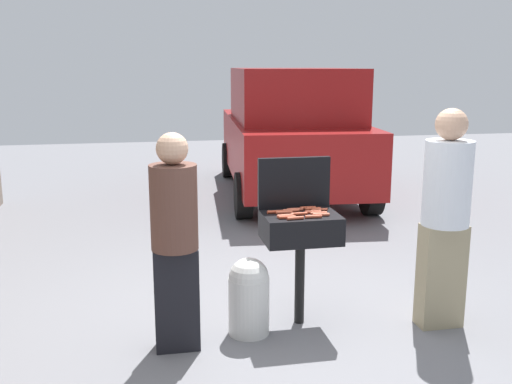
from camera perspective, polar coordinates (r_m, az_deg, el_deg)
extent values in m
plane|color=slate|center=(4.90, 1.35, -12.75)|extent=(24.00, 24.00, 0.00)
cylinder|color=black|center=(4.83, 4.25, -8.69)|extent=(0.08, 0.08, 0.70)
cube|color=black|center=(4.69, 4.34, -3.46)|extent=(0.60, 0.44, 0.22)
cube|color=black|center=(4.82, 3.71, 0.90)|extent=(0.60, 0.05, 0.42)
cylinder|color=#B74C33|center=(4.54, 5.59, -2.38)|extent=(0.13, 0.03, 0.03)
cylinder|color=#C6593D|center=(4.72, 3.43, -1.81)|extent=(0.13, 0.04, 0.03)
cylinder|color=#AD4228|center=(4.61, 4.20, -2.13)|extent=(0.13, 0.03, 0.03)
cylinder|color=#C6593D|center=(4.69, 5.54, -1.92)|extent=(0.13, 0.03, 0.03)
cylinder|color=#AD4228|center=(4.51, 3.04, -2.46)|extent=(0.13, 0.04, 0.03)
cylinder|color=#C6593D|center=(4.75, 3.80, -1.70)|extent=(0.13, 0.03, 0.03)
cylinder|color=#C6593D|center=(4.66, 2.75, -1.98)|extent=(0.13, 0.03, 0.03)
cylinder|color=#C6593D|center=(4.65, 6.10, -2.06)|extent=(0.13, 0.04, 0.03)
cylinder|color=#B74C33|center=(4.76, 6.16, -1.73)|extent=(0.13, 0.03, 0.03)
cylinder|color=#AD4228|center=(4.78, 5.52, -1.64)|extent=(0.13, 0.03, 0.03)
cylinder|color=#C6593D|center=(4.61, 6.33, -2.19)|extent=(0.13, 0.04, 0.03)
cylinder|color=#C6593D|center=(4.55, 2.84, -2.32)|extent=(0.13, 0.04, 0.03)
cylinder|color=#AD4228|center=(4.67, 1.88, -1.93)|extent=(0.13, 0.03, 0.03)
cylinder|color=#AD4228|center=(4.81, 5.06, -1.54)|extent=(0.13, 0.03, 0.03)
cylinder|color=#B74C33|center=(4.49, 3.84, -2.54)|extent=(0.13, 0.04, 0.03)
cylinder|color=silver|center=(4.68, -0.70, -10.95)|extent=(0.32, 0.32, 0.46)
sphere|color=silver|center=(4.59, -0.70, -8.31)|extent=(0.31, 0.31, 0.31)
cube|color=black|center=(4.42, -7.69, -10.26)|extent=(0.32, 0.18, 0.78)
cylinder|color=brown|center=(4.21, -7.96, -1.48)|extent=(0.34, 0.34, 0.61)
sphere|color=tan|center=(4.13, -8.13, 4.19)|extent=(0.23, 0.23, 0.23)
cube|color=gray|center=(4.97, 17.49, -7.74)|extent=(0.35, 0.19, 0.84)
cylinder|color=silver|center=(4.78, 18.06, 0.80)|extent=(0.37, 0.37, 0.67)
sphere|color=tan|center=(4.71, 18.43, 6.24)|extent=(0.25, 0.25, 0.25)
cube|color=maroon|center=(9.60, 3.31, 4.41)|extent=(2.26, 4.54, 0.90)
cube|color=maroon|center=(9.32, 3.58, 9.42)|extent=(1.97, 2.74, 0.80)
cylinder|color=black|center=(8.41, 11.12, -0.03)|extent=(0.27, 0.66, 0.64)
cylinder|color=black|center=(8.05, -1.23, -0.34)|extent=(0.27, 0.66, 0.64)
cylinder|color=black|center=(11.33, 6.49, 3.25)|extent=(0.27, 0.66, 0.64)
cylinder|color=black|center=(11.07, -2.67, 3.11)|extent=(0.27, 0.66, 0.64)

